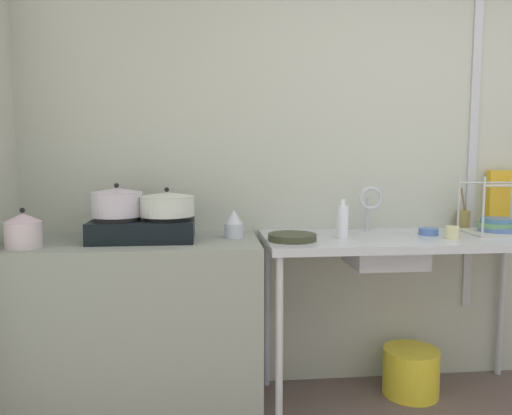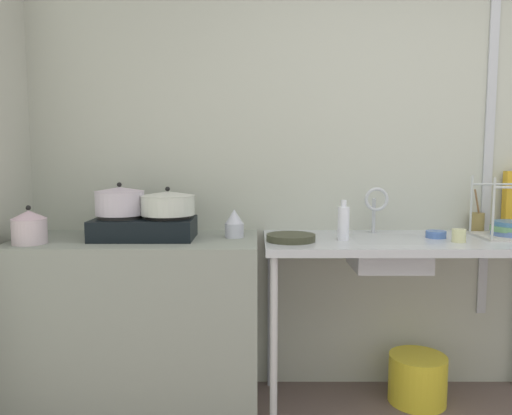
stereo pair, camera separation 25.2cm
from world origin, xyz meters
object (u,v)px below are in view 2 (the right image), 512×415
(frying_pan, at_px, (291,238))
(small_bowl_on_drainboard, at_px, (436,234))
(pot_on_right_burner, at_px, (168,203))
(percolator, at_px, (235,224))
(sink_basin, at_px, (388,253))
(utensil_jar, at_px, (478,222))
(bucket_on_floor, at_px, (418,379))
(dish_rack, at_px, (511,229))
(stove, at_px, (145,227))
(pot_beside_stove, at_px, (30,227))
(faucet, at_px, (376,203))
(pot_on_left_burner, at_px, (120,201))
(cup_by_rack, at_px, (459,236))
(bottle_by_sink, at_px, (344,223))

(frying_pan, xyz_separation_m, small_bowl_on_drainboard, (0.75, 0.10, 0.00))
(pot_on_right_burner, relative_size, percolator, 1.90)
(sink_basin, bearing_deg, small_bowl_on_drainboard, 7.93)
(percolator, height_order, frying_pan, percolator)
(frying_pan, distance_m, utensil_jar, 1.10)
(utensil_jar, height_order, bucket_on_floor, utensil_jar)
(small_bowl_on_drainboard, distance_m, utensil_jar, 0.37)
(percolator, xyz_separation_m, dish_rack, (1.43, -0.01, -0.03))
(stove, xyz_separation_m, sink_basin, (1.24, -0.01, -0.13))
(dish_rack, bearing_deg, pot_beside_stove, -175.73)
(percolator, xyz_separation_m, frying_pan, (0.29, -0.11, -0.05))
(faucet, bearing_deg, stove, -173.16)
(pot_on_left_burner, bearing_deg, utensil_jar, 6.93)
(sink_basin, xyz_separation_m, cup_by_rack, (0.32, -0.09, 0.11))
(pot_on_left_burner, xyz_separation_m, small_bowl_on_drainboard, (1.62, 0.03, -0.18))
(bucket_on_floor, bearing_deg, percolator, -179.20)
(utensil_jar, bearing_deg, cup_by_rack, -125.30)
(pot_beside_stove, distance_m, percolator, 0.99)
(cup_by_rack, distance_m, bottle_by_sink, 0.56)
(faucet, bearing_deg, pot_on_left_burner, -173.77)
(percolator, distance_m, bucket_on_floor, 1.29)
(pot_on_right_burner, height_order, dish_rack, dish_rack)
(small_bowl_on_drainboard, xyz_separation_m, bottle_by_sink, (-0.49, -0.07, 0.07))
(cup_by_rack, relative_size, utensil_jar, 0.28)
(pot_beside_stove, bearing_deg, bucket_on_floor, 5.81)
(pot_on_right_burner, height_order, faucet, pot_on_right_burner)
(dish_rack, height_order, cup_by_rack, dish_rack)
(frying_pan, relative_size, dish_rack, 0.73)
(frying_pan, xyz_separation_m, utensil_jar, (1.06, 0.30, 0.04))
(frying_pan, bearing_deg, bucket_on_floor, 10.12)
(pot_on_left_burner, xyz_separation_m, pot_on_right_burner, (0.24, -0.00, -0.01))
(percolator, relative_size, faucet, 0.57)
(stove, height_order, bottle_by_sink, bottle_by_sink)
(cup_by_rack, bearing_deg, percolator, 172.77)
(pot_beside_stove, xyz_separation_m, cup_by_rack, (2.08, 0.05, -0.05))
(stove, distance_m, cup_by_rack, 1.57)
(cup_by_rack, bearing_deg, pot_on_right_burner, 176.06)
(stove, distance_m, bottle_by_sink, 1.01)
(bottle_by_sink, xyz_separation_m, utensil_jar, (0.79, 0.27, -0.03))
(pot_beside_stove, bearing_deg, percolator, 10.76)
(pot_beside_stove, bearing_deg, bottle_by_sink, 4.01)
(pot_on_right_burner, distance_m, pot_beside_stove, 0.67)
(sink_basin, bearing_deg, utensil_jar, 23.35)
(pot_beside_stove, relative_size, bottle_by_sink, 0.92)
(cup_by_rack, bearing_deg, faucet, 145.17)
(pot_on_left_burner, xyz_separation_m, bottle_by_sink, (1.13, -0.04, -0.11))
(cup_by_rack, height_order, utensil_jar, utensil_jar)
(dish_rack, bearing_deg, faucet, 170.75)
(percolator, relative_size, frying_pan, 0.60)
(frying_pan, bearing_deg, cup_by_rack, -2.08)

